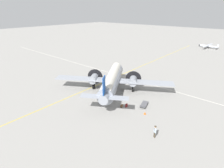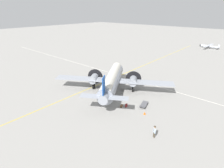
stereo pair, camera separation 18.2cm
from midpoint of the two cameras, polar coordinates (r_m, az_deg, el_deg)
name	(u,v)px [view 1 (the left image)]	position (r m, az deg, el deg)	size (l,w,h in m)	color
ground_plane	(112,92)	(34.62, -0.15, -2.72)	(300.00, 300.00, 0.00)	gray
apron_line_eastwest	(95,86)	(37.61, -5.67, -0.64)	(120.00, 0.16, 0.01)	gold
apron_line_northsouth	(136,80)	(40.88, 7.63, 1.26)	(0.16, 120.00, 0.01)	silver
airliner_main	(112,79)	(33.99, -0.03, 1.61)	(16.84, 21.21, 6.12)	#9399A3
crew_foreground	(155,130)	(23.39, 13.64, -14.50)	(0.40, 0.47, 1.70)	#473D2D
suitcase_near_door	(122,106)	(29.54, 2.99, -7.14)	(0.45, 0.20, 0.48)	brown
suitcase_upright_spare	(126,105)	(29.62, 4.56, -6.98)	(0.45, 0.19, 0.59)	maroon
baggage_cart	(144,104)	(30.32, 10.28, -6.55)	(2.57, 1.59, 0.56)	#56565B
light_aircraft_distant	(208,46)	(85.85, 28.82, 10.80)	(10.58, 7.87, 2.02)	#B7BCC6
traffic_cone	(145,113)	(28.10, 10.50, -9.31)	(0.34, 0.34, 0.45)	orange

